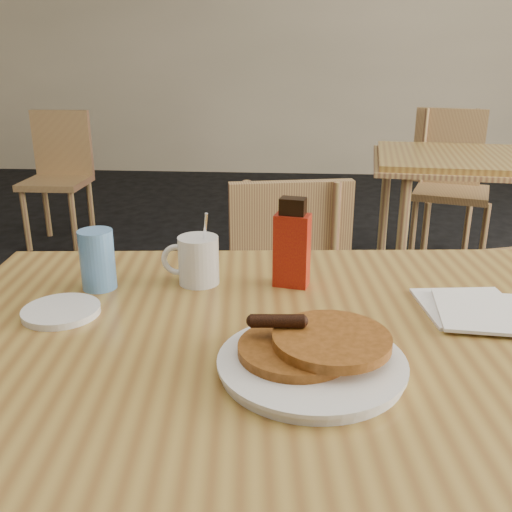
% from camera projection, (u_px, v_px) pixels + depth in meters
% --- Properties ---
extents(wall_back, '(8.00, 0.00, 8.00)m').
position_uv_depth(wall_back, '(294.00, 27.00, 5.41)').
color(wall_back, beige).
rests_on(wall_back, ground).
extents(main_table, '(1.31, 0.94, 0.75)m').
position_uv_depth(main_table, '(290.00, 353.00, 0.94)').
color(main_table, '#A9853C').
rests_on(main_table, floor).
extents(neighbor_table, '(1.17, 0.86, 0.75)m').
position_uv_depth(neighbor_table, '(499.00, 166.00, 2.51)').
color(neighbor_table, '#A9853C').
rests_on(neighbor_table, floor).
extents(chair_main_far, '(0.44, 0.45, 0.82)m').
position_uv_depth(chair_main_far, '(289.00, 298.00, 1.69)').
color(chair_main_far, tan).
rests_on(chair_main_far, floor).
extents(chair_neighbor_far, '(0.50, 0.51, 0.88)m').
position_uv_depth(chair_neighbor_far, '(450.00, 173.00, 3.29)').
color(chair_neighbor_far, tan).
rests_on(chair_neighbor_far, floor).
extents(chair_wall_extra, '(0.38, 0.38, 0.83)m').
position_uv_depth(chair_wall_extra, '(59.00, 166.00, 3.63)').
color(chair_wall_extra, tan).
rests_on(chair_wall_extra, floor).
extents(pancake_plate, '(0.27, 0.27, 0.07)m').
position_uv_depth(pancake_plate, '(312.00, 357.00, 0.81)').
color(pancake_plate, white).
rests_on(pancake_plate, main_table).
extents(coffee_mug, '(0.11, 0.08, 0.15)m').
position_uv_depth(coffee_mug, '(197.00, 259.00, 1.11)').
color(coffee_mug, white).
rests_on(coffee_mug, main_table).
extents(syrup_bottle, '(0.07, 0.05, 0.17)m').
position_uv_depth(syrup_bottle, '(292.00, 246.00, 1.09)').
color(syrup_bottle, maroon).
rests_on(syrup_bottle, main_table).
extents(napkin_stack, '(0.20, 0.21, 0.01)m').
position_uv_depth(napkin_stack, '(478.00, 310.00, 0.99)').
color(napkin_stack, white).
rests_on(napkin_stack, main_table).
extents(blue_tumbler, '(0.08, 0.08, 0.12)m').
position_uv_depth(blue_tumbler, '(97.00, 260.00, 1.08)').
color(blue_tumbler, '#5C95D7').
rests_on(blue_tumbler, main_table).
extents(side_saucer, '(0.15, 0.15, 0.01)m').
position_uv_depth(side_saucer, '(61.00, 311.00, 0.99)').
color(side_saucer, white).
rests_on(side_saucer, main_table).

